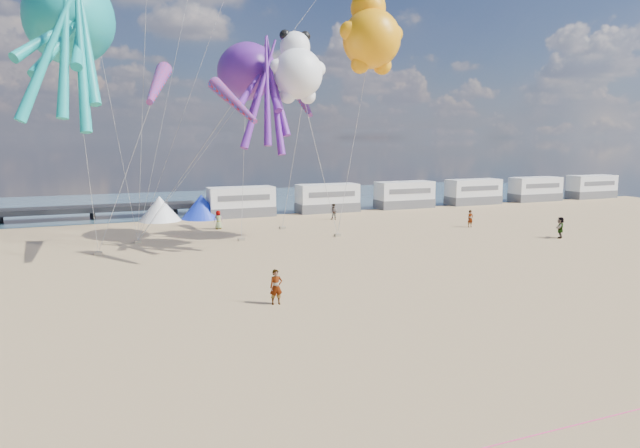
{
  "coord_description": "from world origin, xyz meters",
  "views": [
    {
      "loc": [
        -8.31,
        -16.01,
        7.92
      ],
      "look_at": [
        0.71,
        6.0,
        4.31
      ],
      "focal_mm": 32.0,
      "sensor_mm": 36.0,
      "label": 1
    }
  ],
  "objects": [
    {
      "name": "sandbag_b",
      "position": [
        2.51,
        26.53,
        0.11
      ],
      "size": [
        0.5,
        0.35,
        0.22
      ],
      "primitive_type": "cube",
      "color": "gray",
      "rests_on": "ground"
    },
    {
      "name": "motorhome_5",
      "position": [
        53.5,
        40.0,
        1.5
      ],
      "size": [
        6.6,
        2.5,
        3.0
      ],
      "primitive_type": "cube",
      "color": "silver",
      "rests_on": "ground"
    },
    {
      "name": "tent_white",
      "position": [
        -2.0,
        40.0,
        1.2
      ],
      "size": [
        4.0,
        4.0,
        2.4
      ],
      "primitive_type": "cone",
      "color": "white",
      "rests_on": "ground"
    },
    {
      "name": "ground",
      "position": [
        0.0,
        0.0,
        0.0
      ],
      "size": [
        120.0,
        120.0,
        0.0
      ],
      "primitive_type": "plane",
      "color": "tan",
      "rests_on": "ground"
    },
    {
      "name": "kite_panda",
      "position": [
        5.58,
        21.96,
        12.29
      ],
      "size": [
        5.28,
        5.13,
        5.94
      ],
      "primitive_type": null,
      "rotation": [
        0.0,
        0.0,
        0.34
      ],
      "color": "white"
    },
    {
      "name": "beachgoer_4",
      "position": [
        26.3,
        18.1,
        0.85
      ],
      "size": [
        1.04,
        0.94,
        1.7
      ],
      "primitive_type": "imported",
      "rotation": [
        0.0,
        0.0,
        3.81
      ],
      "color": "#7F6659",
      "rests_on": "ground"
    },
    {
      "name": "motorhome_3",
      "position": [
        34.5,
        40.0,
        1.5
      ],
      "size": [
        6.6,
        2.5,
        3.0
      ],
      "primitive_type": "cube",
      "color": "silver",
      "rests_on": "ground"
    },
    {
      "name": "windsock_right",
      "position": [
        0.28,
        18.83,
        10.09
      ],
      "size": [
        2.41,
        5.35,
        5.32
      ],
      "primitive_type": null,
      "rotation": [
        0.0,
        0.0,
        0.29
      ],
      "color": "red"
    },
    {
      "name": "beachgoer_0",
      "position": [
        2.12,
        32.89,
        0.82
      ],
      "size": [
        0.62,
        0.43,
        1.64
      ],
      "primitive_type": "imported",
      "rotation": [
        0.0,
        0.0,
        3.2
      ],
      "color": "#7F6659",
      "rests_on": "ground"
    },
    {
      "name": "water",
      "position": [
        0.0,
        55.0,
        0.02
      ],
      "size": [
        120.0,
        120.0,
        0.0
      ],
      "primitive_type": "plane",
      "color": "#355366",
      "rests_on": "ground"
    },
    {
      "name": "kite_teddy_orange",
      "position": [
        11.61,
        22.65,
        15.07
      ],
      "size": [
        6.58,
        6.4,
        7.34
      ],
      "primitive_type": null,
      "rotation": [
        0.0,
        0.0,
        0.36
      ],
      "color": "#FF9C09"
    },
    {
      "name": "beachgoer_5",
      "position": [
        23.18,
        25.45,
        0.77
      ],
      "size": [
        1.44,
        0.5,
        1.54
      ],
      "primitive_type": "imported",
      "rotation": [
        0.0,
        0.0,
        0.03
      ],
      "color": "#7F6659",
      "rests_on": "ground"
    },
    {
      "name": "windsock_left",
      "position": [
        -3.77,
        22.57,
        11.3
      ],
      "size": [
        3.0,
        7.84,
        7.81
      ],
      "primitive_type": null,
      "rotation": [
        0.0,
        0.0,
        -0.25
      ],
      "color": "red"
    },
    {
      "name": "kite_octopus_teal",
      "position": [
        -8.73,
        22.38,
        14.88
      ],
      "size": [
        8.34,
        11.23,
        11.8
      ],
      "primitive_type": null,
      "rotation": [
        0.0,
        0.0,
        -0.43
      ],
      "color": "#14A09D"
    },
    {
      "name": "motorhome_0",
      "position": [
        6.0,
        40.0,
        1.5
      ],
      "size": [
        6.6,
        2.5,
        3.0
      ],
      "primitive_type": "cube",
      "color": "silver",
      "rests_on": "ground"
    },
    {
      "name": "sandbag_a",
      "position": [
        -7.87,
        25.07,
        0.11
      ],
      "size": [
        0.5,
        0.35,
        0.22
      ],
      "primitive_type": "cube",
      "color": "gray",
      "rests_on": "ground"
    },
    {
      "name": "beachgoer_1",
      "position": [
        13.76,
        34.3,
        0.78
      ],
      "size": [
        0.89,
        0.9,
        1.57
      ],
      "primitive_type": "imported",
      "rotation": [
        0.0,
        0.0,
        5.49
      ],
      "color": "#7F6659",
      "rests_on": "ground"
    },
    {
      "name": "sandbag_e",
      "position": [
        -4.98,
        28.65,
        0.11
      ],
      "size": [
        0.5,
        0.35,
        0.22
      ],
      "primitive_type": "cube",
      "color": "gray",
      "rests_on": "ground"
    },
    {
      "name": "sandbag_c",
      "position": [
        10.24,
        25.53,
        0.11
      ],
      "size": [
        0.5,
        0.35,
        0.22
      ],
      "primitive_type": "cube",
      "color": "gray",
      "rests_on": "ground"
    },
    {
      "name": "sandbag_d",
      "position": [
        7.32,
        30.86,
        0.11
      ],
      "size": [
        0.5,
        0.35,
        0.22
      ],
      "primitive_type": "cube",
      "color": "gray",
      "rests_on": "ground"
    },
    {
      "name": "standing_person",
      "position": [
        -0.22,
        9.29,
        0.85
      ],
      "size": [
        0.65,
        0.45,
        1.71
      ],
      "primitive_type": "imported",
      "rotation": [
        0.0,
        0.0,
        -0.07
      ],
      "color": "tan",
      "rests_on": "ground"
    },
    {
      "name": "motorhome_1",
      "position": [
        15.5,
        40.0,
        1.5
      ],
      "size": [
        6.6,
        2.5,
        3.0
      ],
      "primitive_type": "cube",
      "color": "silver",
      "rests_on": "ground"
    },
    {
      "name": "motorhome_4",
      "position": [
        44.0,
        40.0,
        1.5
      ],
      "size": [
        6.6,
        2.5,
        3.0
      ],
      "primitive_type": "cube",
      "color": "silver",
      "rests_on": "ground"
    },
    {
      "name": "kite_octopus_purple",
      "position": [
        3.25,
        26.82,
        12.83
      ],
      "size": [
        6.4,
        10.06,
        10.66
      ],
      "primitive_type": null,
      "rotation": [
        0.0,
        0.0,
        -0.28
      ],
      "color": "#5C1F8C"
    },
    {
      "name": "tent_blue",
      "position": [
        2.0,
        40.0,
        1.2
      ],
      "size": [
        4.0,
        4.0,
        2.4
      ],
      "primitive_type": "cone",
      "color": "#1933CC",
      "rests_on": "ground"
    },
    {
      "name": "motorhome_2",
      "position": [
        25.0,
        40.0,
        1.5
      ],
      "size": [
        6.6,
        2.5,
        3.0
      ],
      "primitive_type": "cube",
      "color": "silver",
      "rests_on": "ground"
    },
    {
      "name": "windsock_mid",
      "position": [
        8.19,
        27.92,
        10.85
      ],
      "size": [
        1.82,
        5.91,
        5.83
      ],
      "primitive_type": null,
      "rotation": [
        0.0,
        0.0,
        -0.14
      ],
      "color": "red"
    }
  ]
}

